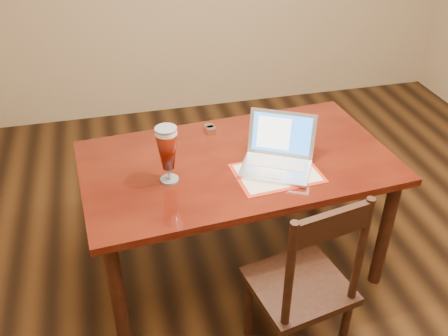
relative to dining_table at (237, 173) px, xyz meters
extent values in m
plane|color=black|center=(0.45, -0.25, -0.71)|extent=(5.00, 5.00, 0.00)
cube|color=#55190B|center=(0.01, 0.01, 0.06)|extent=(1.77, 1.08, 0.04)
cylinder|color=black|center=(-0.73, -0.44, -0.34)|extent=(0.07, 0.07, 0.75)
cylinder|color=black|center=(0.80, -0.33, -0.34)|extent=(0.07, 0.07, 0.75)
cylinder|color=black|center=(-0.79, 0.34, -0.34)|extent=(0.07, 0.07, 0.75)
cylinder|color=black|center=(0.74, 0.46, -0.34)|extent=(0.07, 0.07, 0.75)
cube|color=#B32810|center=(0.17, -0.17, 0.09)|extent=(0.47, 0.35, 0.00)
cube|color=beige|center=(0.17, -0.17, 0.09)|extent=(0.42, 0.31, 0.00)
cube|color=silver|center=(0.17, -0.15, 0.10)|extent=(0.44, 0.39, 0.02)
cube|color=silver|center=(0.19, -0.11, 0.11)|extent=(0.31, 0.24, 0.00)
cube|color=silver|center=(0.14, -0.21, 0.11)|extent=(0.11, 0.10, 0.00)
cube|color=silver|center=(0.25, -0.01, 0.23)|extent=(0.35, 0.24, 0.24)
cube|color=blue|center=(0.24, -0.02, 0.23)|extent=(0.31, 0.20, 0.20)
cube|color=white|center=(0.20, 0.00, 0.23)|extent=(0.18, 0.13, 0.17)
cylinder|color=silver|center=(-0.39, -0.10, 0.09)|extent=(0.10, 0.10, 0.01)
cylinder|color=silver|center=(-0.39, -0.10, 0.13)|extent=(0.02, 0.02, 0.07)
cylinder|color=silver|center=(-0.39, -0.10, 0.37)|extent=(0.11, 0.11, 0.02)
cylinder|color=silver|center=(-0.39, -0.10, 0.39)|extent=(0.11, 0.11, 0.01)
cylinder|color=silver|center=(-0.08, 0.35, 0.10)|extent=(0.06, 0.06, 0.04)
cylinder|color=silver|center=(-0.07, 0.32, 0.10)|extent=(0.06, 0.06, 0.04)
cube|color=black|center=(0.14, -0.66, -0.25)|extent=(0.52, 0.50, 0.04)
cylinder|color=black|center=(0.35, -0.79, -0.49)|extent=(0.04, 0.04, 0.44)
cylinder|color=black|center=(-0.07, -0.52, -0.49)|extent=(0.04, 0.04, 0.44)
cylinder|color=black|center=(0.29, -0.45, -0.49)|extent=(0.04, 0.04, 0.44)
cylinder|color=black|center=(-0.01, -0.86, 0.06)|extent=(0.04, 0.04, 0.58)
cylinder|color=black|center=(0.35, -0.79, 0.06)|extent=(0.04, 0.04, 0.58)
cube|color=black|center=(0.17, -0.82, 0.27)|extent=(0.36, 0.10, 0.13)
camera|label=1|loc=(-0.62, -2.21, 1.58)|focal=40.00mm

